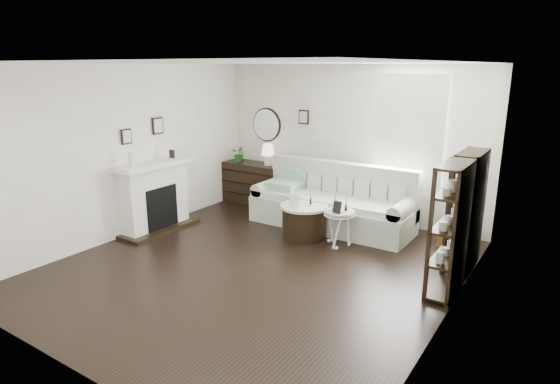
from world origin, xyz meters
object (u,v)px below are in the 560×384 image
Objects in this scene: dresser at (254,183)px; pedestal_table at (339,214)px; sofa at (333,206)px; drum_table at (304,221)px.

pedestal_table is (2.47, -1.17, 0.11)m from dresser.
sofa is 4.91× the size of pedestal_table.
dresser reaches higher than drum_table.
sofa is 2.00m from dresser.
pedestal_table reaches higher than drum_table.
drum_table is (1.83, -1.11, -0.14)m from dresser.
sofa reaches higher than dresser.
dresser reaches higher than pedestal_table.
dresser is 1.59× the size of drum_table.
drum_table is at bearing -100.83° from sofa.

